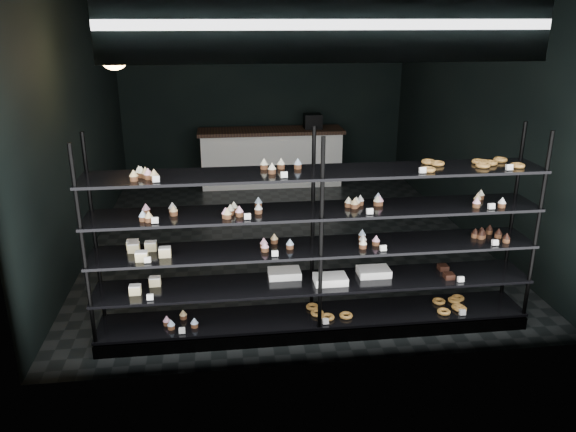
{
  "coord_description": "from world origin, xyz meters",
  "views": [
    {
      "loc": [
        -0.83,
        -7.05,
        2.82
      ],
      "look_at": [
        -0.18,
        -1.9,
        0.97
      ],
      "focal_mm": 35.0,
      "sensor_mm": 36.0,
      "label": 1
    }
  ],
  "objects": [
    {
      "name": "pendant_lamp",
      "position": [
        -1.84,
        -1.04,
        2.45
      ],
      "size": [
        0.3,
        0.3,
        0.88
      ],
      "color": "black",
      "rests_on": "room"
    },
    {
      "name": "signage",
      "position": [
        0.0,
        -2.93,
        2.75
      ],
      "size": [
        3.3,
        0.05,
        0.5
      ],
      "color": "#0B1238",
      "rests_on": "room"
    },
    {
      "name": "display_shelf",
      "position": [
        -0.01,
        -2.45,
        0.63
      ],
      "size": [
        4.0,
        0.5,
        1.91
      ],
      "color": "black",
      "rests_on": "room"
    },
    {
      "name": "service_counter",
      "position": [
        0.08,
        2.5,
        0.5
      ],
      "size": [
        2.5,
        0.65,
        1.23
      ],
      "color": "white",
      "rests_on": "room"
    },
    {
      "name": "room",
      "position": [
        0.0,
        0.0,
        1.6
      ],
      "size": [
        5.01,
        6.01,
        3.2
      ],
      "color": "black",
      "rests_on": "ground"
    }
  ]
}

